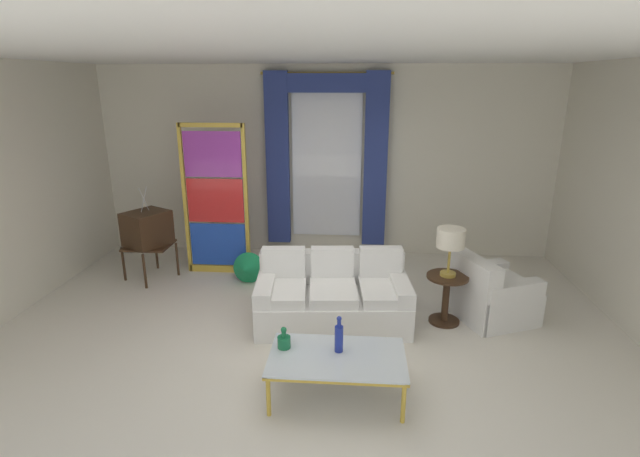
{
  "coord_description": "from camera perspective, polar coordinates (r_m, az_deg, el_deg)",
  "views": [
    {
      "loc": [
        0.5,
        -4.54,
        2.74
      ],
      "look_at": [
        0.08,
        0.9,
        1.05
      ],
      "focal_mm": 26.68,
      "sensor_mm": 36.0,
      "label": 1
    }
  ],
  "objects": [
    {
      "name": "round_side_table",
      "position": [
        5.8,
        14.88,
        -7.66
      ],
      "size": [
        0.48,
        0.48,
        0.59
      ],
      "color": "#382314",
      "rests_on": "ground"
    },
    {
      "name": "couch_white_long",
      "position": [
        5.68,
        1.51,
        -8.19
      ],
      "size": [
        1.83,
        1.07,
        0.86
      ],
      "color": "white",
      "rests_on": "ground"
    },
    {
      "name": "ceiling_slab",
      "position": [
        5.37,
        -0.97,
        20.2
      ],
      "size": [
        8.0,
        7.6,
        0.04
      ],
      "primitive_type": "cube",
      "color": "white"
    },
    {
      "name": "ground_plane",
      "position": [
        5.33,
        -1.63,
        -13.76
      ],
      "size": [
        16.0,
        16.0,
        0.0
      ],
      "primitive_type": "plane",
      "color": "silver"
    },
    {
      "name": "curtained_window",
      "position": [
        7.51,
        0.77,
        9.57
      ],
      "size": [
        2.0,
        0.17,
        2.7
      ],
      "color": "white",
      "rests_on": "ground"
    },
    {
      "name": "vintage_tv",
      "position": [
        7.16,
        -20.02,
        -0.18
      ],
      "size": [
        0.73,
        0.76,
        1.35
      ],
      "color": "#382314",
      "rests_on": "ground"
    },
    {
      "name": "stained_glass_divider",
      "position": [
        7.02,
        -12.41,
        2.94
      ],
      "size": [
        0.95,
        0.05,
        2.2
      ],
      "color": "gold",
      "rests_on": "ground"
    },
    {
      "name": "armchair_white",
      "position": [
        6.09,
        19.63,
        -7.62
      ],
      "size": [
        1.06,
        1.05,
        0.8
      ],
      "color": "white",
      "rests_on": "ground"
    },
    {
      "name": "wall_left",
      "position": [
        6.73,
        -33.95,
        3.64
      ],
      "size": [
        0.12,
        7.0,
        3.0
      ],
      "primitive_type": "cube",
      "color": "silver",
      "rests_on": "ground"
    },
    {
      "name": "bottle_blue_decanter",
      "position": [
        4.46,
        -4.34,
        -13.28
      ],
      "size": [
        0.12,
        0.12,
        0.21
      ],
      "color": "#196B3D",
      "rests_on": "coffee_table"
    },
    {
      "name": "wall_rear",
      "position": [
        7.72,
        0.67,
        7.97
      ],
      "size": [
        8.0,
        0.12,
        3.0
      ],
      "primitive_type": "cube",
      "color": "silver",
      "rests_on": "ground"
    },
    {
      "name": "bottle_crystal_tall",
      "position": [
        4.37,
        2.28,
        -12.88
      ],
      "size": [
        0.08,
        0.08,
        0.35
      ],
      "color": "navy",
      "rests_on": "coffee_table"
    },
    {
      "name": "peacock_figurine",
      "position": [
        6.77,
        -8.78,
        -4.87
      ],
      "size": [
        0.44,
        0.6,
        0.5
      ],
      "color": "beige",
      "rests_on": "ground"
    },
    {
      "name": "table_lamp_brass",
      "position": [
        5.56,
        15.41,
        -1.35
      ],
      "size": [
        0.32,
        0.32,
        0.57
      ],
      "color": "#B29338",
      "rests_on": "round_side_table"
    },
    {
      "name": "coffee_table",
      "position": [
        4.39,
        2.06,
        -15.38
      ],
      "size": [
        1.21,
        0.72,
        0.41
      ],
      "color": "silver",
      "rests_on": "ground"
    }
  ]
}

